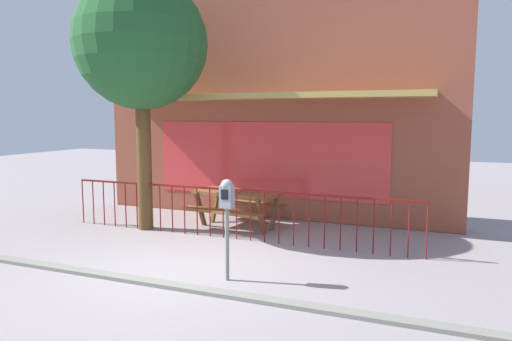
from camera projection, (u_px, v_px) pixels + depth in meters
ground at (174, 271)px, 7.17m from camera, size 40.00×40.00×0.00m
pub_storefront at (270, 98)px, 10.75m from camera, size 8.44×1.44×5.53m
patio_fence_front at (230, 205)px, 8.95m from camera, size 7.11×0.04×0.97m
picnic_table_left at (237, 199)px, 9.81m from camera, size 1.98×1.60×0.79m
parking_meter_near at (227, 203)px, 6.62m from camera, size 0.18×0.17×1.46m
street_tree at (141, 45)px, 9.35m from camera, size 2.65×2.65×5.11m
curb_edge at (150, 284)px, 6.60m from camera, size 11.81×0.20×0.11m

